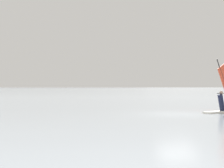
# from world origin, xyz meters

# --- Properties ---
(ground_plane) EXTENTS (4000.00, 4000.00, 0.00)m
(ground_plane) POSITION_xyz_m (0.00, 0.00, 0.00)
(ground_plane) COLOR #9EA8B2
(distant_headland) EXTENTS (839.63, 613.25, 21.23)m
(distant_headland) POSITION_xyz_m (106.86, 1378.49, 10.61)
(distant_headland) COLOR #756B56
(distant_headland) RESTS_ON ground_plane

